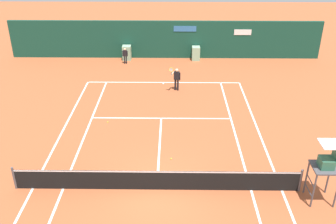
{
  "coord_description": "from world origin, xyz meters",
  "views": [
    {
      "loc": [
        0.64,
        -12.77,
        10.3
      ],
      "look_at": [
        0.4,
        5.64,
        0.8
      ],
      "focal_mm": 40.47,
      "sensor_mm": 36.0,
      "label": 1
    }
  ],
  "objects": [
    {
      "name": "tennis_ball_by_sideline",
      "position": [
        -3.0,
        5.84,
        0.03
      ],
      "size": [
        0.07,
        0.07,
        0.07
      ],
      "primitive_type": "sphere",
      "color": "#CCE033",
      "rests_on": "ground_plane"
    },
    {
      "name": "ball_kid_left_post",
      "position": [
        -3.09,
        15.51,
        0.73
      ],
      "size": [
        0.42,
        0.18,
        1.26
      ],
      "rotation": [
        0.0,
        0.0,
        3.08
      ],
      "color": "black",
      "rests_on": "ground_plane"
    },
    {
      "name": "umpire_chair",
      "position": [
        6.64,
        -0.55,
        1.74
      ],
      "size": [
        1.0,
        1.0,
        2.7
      ],
      "rotation": [
        0.0,
        0.0,
        1.57
      ],
      "color": "#47474C",
      "rests_on": "ground_plane"
    },
    {
      "name": "tennis_net",
      "position": [
        0.0,
        0.0,
        0.51
      ],
      "size": [
        12.1,
        0.1,
        1.07
      ],
      "color": "#4C4C51",
      "rests_on": "ground_plane"
    },
    {
      "name": "sponsor_back_wall",
      "position": [
        -0.02,
        16.97,
        1.47
      ],
      "size": [
        25.0,
        1.02,
        3.04
      ],
      "color": "#144233",
      "rests_on": "ground_plane"
    },
    {
      "name": "ground_plane",
      "position": [
        -0.0,
        0.58,
        0.0
      ],
      "size": [
        80.0,
        80.0,
        0.01
      ],
      "color": "#A8512D"
    },
    {
      "name": "player_on_baseline",
      "position": [
        0.89,
        10.38,
        0.91
      ],
      "size": [
        0.75,
        0.63,
        1.77
      ],
      "rotation": [
        0.0,
        0.0,
        2.84
      ],
      "color": "black",
      "rests_on": "ground_plane"
    },
    {
      "name": "tennis_ball_near_service_line",
      "position": [
        0.59,
        2.26,
        0.03
      ],
      "size": [
        0.07,
        0.07,
        0.07
      ],
      "primitive_type": "sphere",
      "color": "#CCE033",
      "rests_on": "ground_plane"
    }
  ]
}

